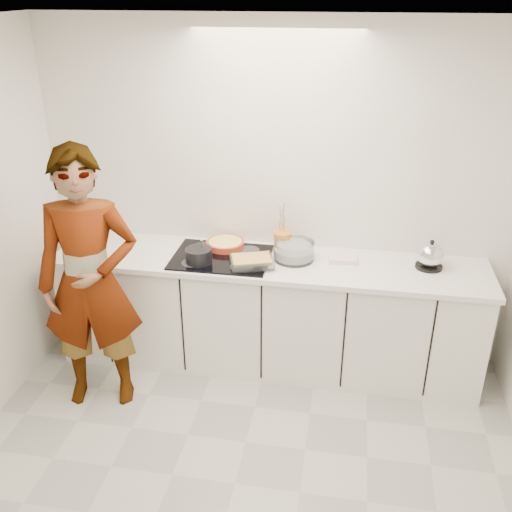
% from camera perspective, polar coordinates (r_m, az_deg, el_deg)
% --- Properties ---
extents(floor, '(3.60, 3.20, 0.00)m').
position_cam_1_polar(floor, '(3.77, -2.13, -21.79)').
color(floor, '#B3B3A9').
rests_on(floor, ground).
extents(ceiling, '(3.60, 3.20, 0.00)m').
position_cam_1_polar(ceiling, '(2.55, -3.14, 21.73)').
color(ceiling, white).
rests_on(ceiling, wall_back).
extents(wall_back, '(3.60, 0.00, 2.60)m').
position_cam_1_polar(wall_back, '(4.38, 1.88, 5.98)').
color(wall_back, white).
rests_on(wall_back, ground).
extents(base_cabinets, '(3.20, 0.58, 0.87)m').
position_cam_1_polar(base_cabinets, '(4.47, 1.14, -5.91)').
color(base_cabinets, white).
rests_on(base_cabinets, floor).
extents(countertop, '(3.24, 0.64, 0.04)m').
position_cam_1_polar(countertop, '(4.25, 1.19, -0.67)').
color(countertop, white).
rests_on(countertop, base_cabinets).
extents(hob, '(0.72, 0.54, 0.01)m').
position_cam_1_polar(hob, '(4.28, -3.48, -0.11)').
color(hob, black).
rests_on(hob, countertop).
extents(tart_dish, '(0.35, 0.35, 0.05)m').
position_cam_1_polar(tart_dish, '(4.42, -3.09, 1.25)').
color(tart_dish, '#BB3920').
rests_on(tart_dish, hob).
extents(saucepan, '(0.20, 0.20, 0.19)m').
position_cam_1_polar(saucepan, '(4.18, -5.74, 0.06)').
color(saucepan, black).
rests_on(saucepan, hob).
extents(baking_dish, '(0.36, 0.31, 0.06)m').
position_cam_1_polar(baking_dish, '(4.12, -0.45, -0.51)').
color(baking_dish, silver).
rests_on(baking_dish, hob).
extents(mixing_bowl, '(0.31, 0.31, 0.14)m').
position_cam_1_polar(mixing_bowl, '(4.24, 3.81, 0.47)').
color(mixing_bowl, silver).
rests_on(mixing_bowl, countertop).
extents(tea_towel, '(0.22, 0.16, 0.03)m').
position_cam_1_polar(tea_towel, '(4.27, 8.67, -0.25)').
color(tea_towel, white).
rests_on(tea_towel, countertop).
extents(kettle, '(0.22, 0.22, 0.22)m').
position_cam_1_polar(kettle, '(4.28, 17.02, -0.01)').
color(kettle, black).
rests_on(kettle, countertop).
extents(utensil_crock, '(0.14, 0.14, 0.16)m').
position_cam_1_polar(utensil_crock, '(4.34, 2.63, 1.39)').
color(utensil_crock, orange).
rests_on(utensil_crock, countertop).
extents(cook, '(0.77, 0.60, 1.89)m').
position_cam_1_polar(cook, '(4.02, -16.27, -2.57)').
color(cook, white).
rests_on(cook, floor).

